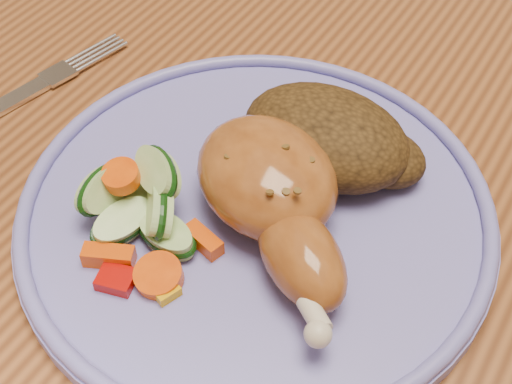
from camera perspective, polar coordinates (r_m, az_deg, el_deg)
dining_table at (r=0.58m, az=14.36°, el=-3.82°), size 0.90×1.40×0.75m
plate at (r=0.46m, az=0.00°, el=-1.72°), size 0.31×0.31×0.01m
plate_rim at (r=0.45m, az=0.00°, el=-0.83°), size 0.31×0.31×0.01m
chicken_leg at (r=0.43m, az=1.49°, el=-0.21°), size 0.15×0.15×0.05m
rice_pilaf at (r=0.48m, az=5.91°, el=4.23°), size 0.13×0.08×0.05m
vegetable_pile at (r=0.45m, az=-9.26°, el=-1.33°), size 0.10×0.10×0.05m
fork at (r=0.58m, az=-19.10°, el=6.85°), size 0.06×0.18×0.00m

